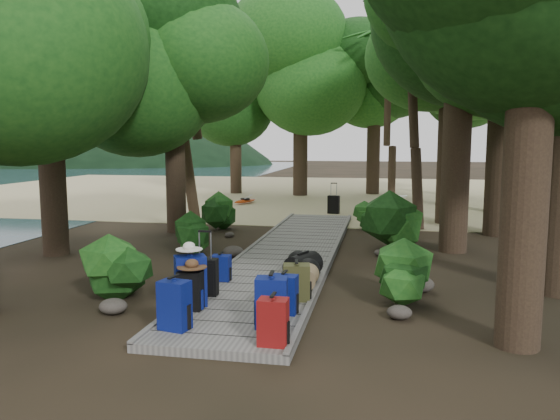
% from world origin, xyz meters
% --- Properties ---
extents(ground, '(120.00, 120.00, 0.00)m').
position_xyz_m(ground, '(0.00, 0.00, 0.00)').
color(ground, '#322619').
rests_on(ground, ground).
extents(sand_beach, '(40.00, 22.00, 0.02)m').
position_xyz_m(sand_beach, '(0.00, 16.00, 0.01)').
color(sand_beach, tan).
rests_on(sand_beach, ground).
extents(distant_hill, '(32.00, 16.00, 12.00)m').
position_xyz_m(distant_hill, '(-40.00, 48.00, 0.00)').
color(distant_hill, black).
rests_on(distant_hill, ground).
extents(boardwalk, '(2.00, 12.00, 0.12)m').
position_xyz_m(boardwalk, '(0.00, 1.00, 0.06)').
color(boardwalk, slate).
rests_on(boardwalk, ground).
extents(backpack_left_a, '(0.43, 0.34, 0.72)m').
position_xyz_m(backpack_left_a, '(-0.62, -4.40, 0.48)').
color(backpack_left_a, navy).
rests_on(backpack_left_a, boardwalk).
extents(backpack_left_b, '(0.35, 0.25, 0.63)m').
position_xyz_m(backpack_left_b, '(-0.71, -3.56, 0.44)').
color(backpack_left_b, black).
rests_on(backpack_left_b, boardwalk).
extents(backpack_left_c, '(0.55, 0.49, 0.83)m').
position_xyz_m(backpack_left_c, '(-0.78, -3.36, 0.54)').
color(backpack_left_c, navy).
rests_on(backpack_left_c, boardwalk).
extents(backpack_left_d, '(0.33, 0.24, 0.50)m').
position_xyz_m(backpack_left_d, '(-0.76, -1.87, 0.37)').
color(backpack_left_d, navy).
rests_on(backpack_left_d, boardwalk).
extents(backpack_right_a, '(0.35, 0.25, 0.63)m').
position_xyz_m(backpack_right_a, '(0.75, -4.70, 0.44)').
color(backpack_right_a, maroon).
rests_on(backpack_right_a, boardwalk).
extents(backpack_right_b, '(0.44, 0.33, 0.74)m').
position_xyz_m(backpack_right_b, '(0.60, -4.09, 0.49)').
color(backpack_right_b, navy).
rests_on(backpack_right_b, boardwalk).
extents(backpack_right_c, '(0.37, 0.28, 0.61)m').
position_xyz_m(backpack_right_c, '(0.67, -3.47, 0.43)').
color(backpack_right_c, navy).
rests_on(backpack_right_c, boardwalk).
extents(backpack_right_d, '(0.45, 0.36, 0.62)m').
position_xyz_m(backpack_right_d, '(0.73, -2.80, 0.43)').
color(backpack_right_d, '#3F3E1D').
rests_on(backpack_right_d, boardwalk).
extents(duffel_right_khaki, '(0.58, 0.68, 0.39)m').
position_xyz_m(duffel_right_khaki, '(0.69, -2.15, 0.31)').
color(duffel_right_khaki, '#7F6A4A').
rests_on(duffel_right_khaki, boardwalk).
extents(duffel_right_black, '(0.67, 0.81, 0.43)m').
position_xyz_m(duffel_right_black, '(0.63, -1.39, 0.34)').
color(duffel_right_black, black).
rests_on(duffel_right_black, boardwalk).
extents(suitcase_on_boardwalk, '(0.39, 0.23, 0.59)m').
position_xyz_m(suitcase_on_boardwalk, '(-0.73, -2.80, 0.42)').
color(suitcase_on_boardwalk, black).
rests_on(suitcase_on_boardwalk, boardwalk).
extents(lone_suitcase_on_sand, '(0.43, 0.27, 0.63)m').
position_xyz_m(lone_suitcase_on_sand, '(0.31, 8.22, 0.34)').
color(lone_suitcase_on_sand, black).
rests_on(lone_suitcase_on_sand, sand_beach).
extents(hat_brown, '(0.43, 0.43, 0.13)m').
position_xyz_m(hat_brown, '(-0.67, -3.59, 0.82)').
color(hat_brown, '#51351E').
rests_on(hat_brown, backpack_left_b).
extents(hat_white, '(0.40, 0.40, 0.13)m').
position_xyz_m(hat_white, '(-0.81, -3.31, 1.02)').
color(hat_white, silver).
rests_on(hat_white, backpack_left_c).
extents(kayak, '(1.60, 2.86, 0.28)m').
position_xyz_m(kayak, '(-3.52, 10.62, 0.16)').
color(kayak, '#BD3B10').
rests_on(kayak, sand_beach).
extents(sun_lounger, '(1.13, 1.74, 0.53)m').
position_xyz_m(sun_lounger, '(2.55, 9.25, 0.29)').
color(sun_lounger, silver).
rests_on(sun_lounger, sand_beach).
extents(tree_right_a, '(4.69, 4.69, 7.81)m').
position_xyz_m(tree_right_a, '(3.70, -3.88, 3.91)').
color(tree_right_a, black).
rests_on(tree_right_a, ground).
extents(tree_right_c, '(5.25, 5.25, 9.09)m').
position_xyz_m(tree_right_c, '(3.63, 2.14, 4.55)').
color(tree_right_c, black).
rests_on(tree_right_c, ground).
extents(tree_right_d, '(5.96, 5.96, 10.93)m').
position_xyz_m(tree_right_d, '(5.11, 4.70, 5.46)').
color(tree_right_d, black).
rests_on(tree_right_d, ground).
extents(tree_right_e, '(5.54, 5.54, 9.97)m').
position_xyz_m(tree_right_e, '(3.97, 6.62, 4.98)').
color(tree_right_e, black).
rests_on(tree_right_e, ground).
extents(tree_right_f, '(5.32, 5.32, 9.50)m').
position_xyz_m(tree_right_f, '(6.03, 9.67, 4.75)').
color(tree_right_f, black).
rests_on(tree_right_f, ground).
extents(tree_left_b, '(4.54, 4.54, 8.18)m').
position_xyz_m(tree_left_b, '(-5.26, 0.12, 4.09)').
color(tree_left_b, black).
rests_on(tree_left_b, ground).
extents(tree_left_c, '(4.52, 4.52, 7.86)m').
position_xyz_m(tree_left_c, '(-3.73, 3.60, 3.93)').
color(tree_left_c, black).
rests_on(tree_left_c, ground).
extents(tree_back_a, '(5.60, 5.60, 9.69)m').
position_xyz_m(tree_back_a, '(-1.84, 14.49, 4.84)').
color(tree_back_a, black).
rests_on(tree_back_a, ground).
extents(tree_back_b, '(5.04, 5.04, 9.00)m').
position_xyz_m(tree_back_b, '(1.50, 15.91, 4.50)').
color(tree_back_b, black).
rests_on(tree_back_b, ground).
extents(tree_back_c, '(5.03, 5.03, 9.05)m').
position_xyz_m(tree_back_c, '(5.12, 15.90, 4.52)').
color(tree_back_c, black).
rests_on(tree_back_c, ground).
extents(tree_back_d, '(4.73, 4.73, 7.88)m').
position_xyz_m(tree_back_d, '(-5.10, 14.95, 3.94)').
color(tree_back_d, black).
rests_on(tree_back_d, ground).
extents(palm_right_a, '(4.15, 4.15, 7.08)m').
position_xyz_m(palm_right_a, '(3.18, 5.49, 3.54)').
color(palm_right_a, '#123910').
rests_on(palm_right_a, ground).
extents(palm_right_b, '(4.15, 4.15, 8.02)m').
position_xyz_m(palm_right_b, '(4.56, 11.55, 4.01)').
color(palm_right_b, '#123910').
rests_on(palm_right_b, ground).
extents(palm_right_c, '(4.44, 4.44, 7.06)m').
position_xyz_m(palm_right_c, '(2.61, 12.76, 3.53)').
color(palm_right_c, '#123910').
rests_on(palm_right_c, ground).
extents(palm_left_a, '(4.92, 4.92, 7.82)m').
position_xyz_m(palm_left_a, '(-4.41, 6.19, 3.91)').
color(palm_left_a, '#123910').
rests_on(palm_left_a, ground).
extents(rock_left_a, '(0.42, 0.38, 0.23)m').
position_xyz_m(rock_left_a, '(-1.90, -3.62, 0.12)').
color(rock_left_a, '#4C473F').
rests_on(rock_left_a, ground).
extents(rock_left_b, '(0.37, 0.33, 0.20)m').
position_xyz_m(rock_left_b, '(-2.47, -1.61, 0.10)').
color(rock_left_b, '#4C473F').
rests_on(rock_left_b, ground).
extents(rock_left_c, '(0.46, 0.42, 0.25)m').
position_xyz_m(rock_left_c, '(-1.22, 0.58, 0.13)').
color(rock_left_c, '#4C473F').
rests_on(rock_left_c, ground).
extents(rock_left_d, '(0.26, 0.23, 0.14)m').
position_xyz_m(rock_left_d, '(-2.01, 3.01, 0.07)').
color(rock_left_d, '#4C473F').
rests_on(rock_left_d, ground).
extents(rock_right_a, '(0.36, 0.33, 0.20)m').
position_xyz_m(rock_right_a, '(2.28, -3.07, 0.10)').
color(rock_right_a, '#4C473F').
rests_on(rock_right_a, ground).
extents(rock_right_b, '(0.50, 0.45, 0.28)m').
position_xyz_m(rock_right_b, '(2.65, -1.55, 0.14)').
color(rock_right_b, '#4C473F').
rests_on(rock_right_b, ground).
extents(rock_right_c, '(0.29, 0.26, 0.16)m').
position_xyz_m(rock_right_c, '(1.98, 1.27, 0.08)').
color(rock_right_c, '#4C473F').
rests_on(rock_right_c, ground).
extents(rock_right_d, '(0.53, 0.48, 0.29)m').
position_xyz_m(rock_right_d, '(2.66, 4.09, 0.15)').
color(rock_right_d, '#4C473F').
rests_on(rock_right_d, ground).
extents(shrub_left_a, '(1.20, 1.20, 1.08)m').
position_xyz_m(shrub_left_a, '(-2.15, -2.78, 0.54)').
color(shrub_left_a, '#164715').
rests_on(shrub_left_a, ground).
extents(shrub_left_b, '(0.97, 0.97, 0.88)m').
position_xyz_m(shrub_left_b, '(-2.15, 0.71, 0.44)').
color(shrub_left_b, '#164715').
rests_on(shrub_left_b, ground).
extents(shrub_left_c, '(1.11, 1.11, 0.99)m').
position_xyz_m(shrub_left_c, '(-2.71, 4.16, 0.50)').
color(shrub_left_c, '#164715').
rests_on(shrub_left_c, ground).
extents(shrub_right_a, '(1.03, 1.03, 0.93)m').
position_xyz_m(shrub_right_a, '(2.18, -2.31, 0.46)').
color(shrub_right_a, '#164715').
rests_on(shrub_right_a, ground).
extents(shrub_right_b, '(1.47, 1.47, 1.33)m').
position_xyz_m(shrub_right_b, '(2.25, 1.99, 0.66)').
color(shrub_right_b, '#164715').
rests_on(shrub_right_b, ground).
extents(shrub_right_c, '(0.82, 0.82, 0.73)m').
position_xyz_m(shrub_right_c, '(1.66, 5.00, 0.37)').
color(shrub_right_c, '#164715').
rests_on(shrub_right_c, ground).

